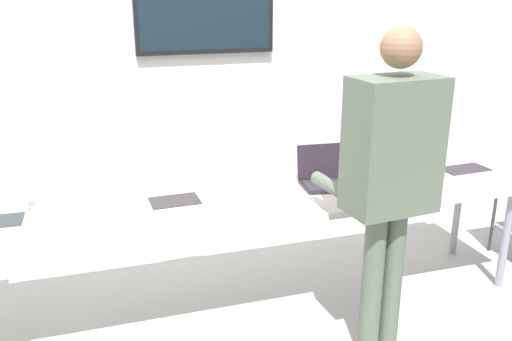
# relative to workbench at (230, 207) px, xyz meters

# --- Properties ---
(ground) EXTENTS (8.00, 8.00, 0.04)m
(ground) POSITION_rel_workbench_xyz_m (0.00, 0.00, -0.71)
(ground) COLOR #A2A1A1
(back_wall) EXTENTS (8.00, 0.11, 2.73)m
(back_wall) POSITION_rel_workbench_xyz_m (0.00, 1.13, 0.68)
(back_wall) COLOR silver
(back_wall) RESTS_ON ground
(workbench) EXTENTS (3.79, 0.70, 0.73)m
(workbench) POSITION_rel_workbench_xyz_m (0.00, 0.00, 0.00)
(workbench) COLOR silver
(workbench) RESTS_ON ground
(laptop_station_1) EXTENTS (0.32, 0.30, 0.26)m
(laptop_station_1) POSITION_rel_workbench_xyz_m (-0.32, 0.11, 0.10)
(laptop_station_1) COLOR #ACB2B8
(laptop_station_1) RESTS_ON workbench
(laptop_station_2) EXTENTS (0.40, 0.30, 0.24)m
(laptop_station_2) POSITION_rel_workbench_xyz_m (0.67, 0.08, 0.10)
(laptop_station_2) COLOR #281F28
(laptop_station_2) RESTS_ON workbench
(laptop_station_3) EXTENTS (0.37, 0.36, 0.22)m
(laptop_station_3) POSITION_rel_workbench_xyz_m (1.63, 0.11, 0.09)
(laptop_station_3) COLOR #B2ADBB
(laptop_station_3) RESTS_ON workbench
(person) EXTENTS (0.47, 0.62, 1.74)m
(person) POSITION_rel_workbench_xyz_m (0.66, -0.62, 0.37)
(person) COLOR #556253
(person) RESTS_ON ground
(coffee_mug) EXTENTS (0.08, 0.08, 0.09)m
(coffee_mug) POSITION_rel_workbench_xyz_m (1.03, -0.25, 0.09)
(coffee_mug) COLOR #212D20
(coffee_mug) RESTS_ON workbench
(paper_sheet) EXTENTS (0.26, 0.33, 0.00)m
(paper_sheet) POSITION_rel_workbench_xyz_m (0.36, -0.17, 0.04)
(paper_sheet) COLOR white
(paper_sheet) RESTS_ON workbench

